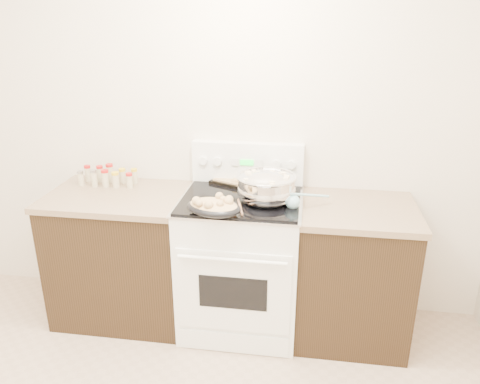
# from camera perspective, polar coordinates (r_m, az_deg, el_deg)

# --- Properties ---
(room_shell) EXTENTS (4.10, 3.60, 2.75)m
(room_shell) POSITION_cam_1_polar(r_m,az_deg,el_deg) (1.55, -21.00, 7.08)
(room_shell) COLOR beige
(room_shell) RESTS_ON ground
(counter_left) EXTENTS (0.93, 0.67, 0.92)m
(counter_left) POSITION_cam_1_polar(r_m,az_deg,el_deg) (3.39, -13.97, -7.41)
(counter_left) COLOR black
(counter_left) RESTS_ON ground
(counter_right) EXTENTS (0.73, 0.67, 0.92)m
(counter_right) POSITION_cam_1_polar(r_m,az_deg,el_deg) (3.18, 13.49, -9.43)
(counter_right) COLOR black
(counter_right) RESTS_ON ground
(kitchen_range) EXTENTS (0.78, 0.73, 1.22)m
(kitchen_range) POSITION_cam_1_polar(r_m,az_deg,el_deg) (3.17, 0.15, -8.30)
(kitchen_range) COLOR white
(kitchen_range) RESTS_ON ground
(mixing_bowl) EXTENTS (0.47, 0.47, 0.22)m
(mixing_bowl) POSITION_cam_1_polar(r_m,az_deg,el_deg) (2.89, 3.24, 0.49)
(mixing_bowl) COLOR silver
(mixing_bowl) RESTS_ON kitchen_range
(roasting_pan) EXTENTS (0.38, 0.32, 0.11)m
(roasting_pan) POSITION_cam_1_polar(r_m,az_deg,el_deg) (2.71, -3.22, -1.75)
(roasting_pan) COLOR black
(roasting_pan) RESTS_ON kitchen_range
(baking_sheet) EXTENTS (0.50, 0.43, 0.06)m
(baking_sheet) POSITION_cam_1_polar(r_m,az_deg,el_deg) (3.22, 0.63, 1.43)
(baking_sheet) COLOR black
(baking_sheet) RESTS_ON kitchen_range
(wooden_spoon) EXTENTS (0.08, 0.24, 0.04)m
(wooden_spoon) POSITION_cam_1_polar(r_m,az_deg,el_deg) (2.74, -0.56, -2.30)
(wooden_spoon) COLOR tan
(wooden_spoon) RESTS_ON kitchen_range
(blue_ladle) EXTENTS (0.27, 0.18, 0.11)m
(blue_ladle) POSITION_cam_1_polar(r_m,az_deg,el_deg) (2.83, 6.64, -1.13)
(blue_ladle) COLOR #8BC0CF
(blue_ladle) RESTS_ON kitchen_range
(spice_jars) EXTENTS (0.40, 0.15, 0.13)m
(spice_jars) POSITION_cam_1_polar(r_m,az_deg,el_deg) (3.37, -15.81, 1.84)
(spice_jars) COLOR #BFB28C
(spice_jars) RESTS_ON counter_left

